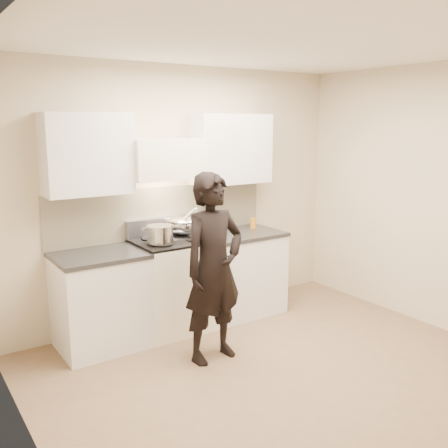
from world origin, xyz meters
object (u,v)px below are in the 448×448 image
(stove, at_px, (174,284))
(person, at_px, (214,268))
(wok, at_px, (185,224))
(counter_right, at_px, (239,272))
(utensil_crock, at_px, (209,222))

(stove, bearing_deg, person, -91.63)
(wok, bearing_deg, counter_right, -8.82)
(person, bearing_deg, stove, 82.76)
(utensil_crock, distance_m, person, 1.23)
(wok, height_order, person, person)
(utensil_crock, bearing_deg, counter_right, -45.80)
(utensil_crock, relative_size, person, 0.20)
(counter_right, height_order, utensil_crock, utensil_crock)
(counter_right, relative_size, wok, 1.82)
(stove, xyz_separation_m, utensil_crock, (0.59, 0.25, 0.55))
(counter_right, xyz_separation_m, person, (-0.85, -0.80, 0.39))
(person, bearing_deg, counter_right, 37.60)
(wok, xyz_separation_m, person, (-0.22, -0.90, -0.22))
(stove, bearing_deg, utensil_crock, 22.50)
(counter_right, distance_m, person, 1.23)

